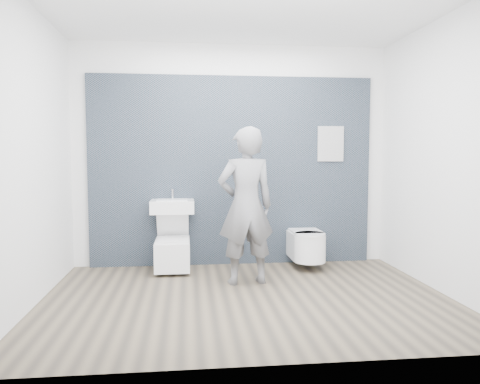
{
  "coord_description": "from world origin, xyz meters",
  "views": [
    {
      "loc": [
        -0.57,
        -4.48,
        1.41
      ],
      "look_at": [
        0.0,
        0.6,
        1.0
      ],
      "focal_mm": 35.0,
      "sensor_mm": 36.0,
      "label": 1
    }
  ],
  "objects": [
    {
      "name": "tile_wall",
      "position": [
        0.0,
        1.47,
        0.0
      ],
      "size": [
        3.6,
        0.06,
        2.4
      ],
      "primitive_type": "cube",
      "color": "black",
      "rests_on": "ground"
    },
    {
      "name": "visitor",
      "position": [
        0.06,
        0.52,
        0.85
      ],
      "size": [
        0.68,
        0.5,
        1.71
      ],
      "primitive_type": "imported",
      "rotation": [
        0.0,
        0.0,
        3.29
      ],
      "color": "slate",
      "rests_on": "ground"
    },
    {
      "name": "room_shell",
      "position": [
        0.0,
        0.0,
        1.74
      ],
      "size": [
        4.0,
        4.0,
        4.0
      ],
      "color": "silver",
      "rests_on": "ground"
    },
    {
      "name": "toilet_rounded",
      "position": [
        0.9,
        1.11,
        0.29
      ],
      "size": [
        0.39,
        0.65,
        0.35
      ],
      "color": "white",
      "rests_on": "ground"
    },
    {
      "name": "toilet_square",
      "position": [
        -0.76,
        1.15,
        0.24
      ],
      "size": [
        0.41,
        0.59,
        0.75
      ],
      "color": "white",
      "rests_on": "ground"
    },
    {
      "name": "ground",
      "position": [
        0.0,
        0.0,
        0.0
      ],
      "size": [
        4.0,
        4.0,
        0.0
      ],
      "primitive_type": "plane",
      "color": "brown",
      "rests_on": "ground"
    },
    {
      "name": "washbasin",
      "position": [
        -0.76,
        1.24,
        0.78
      ],
      "size": [
        0.52,
        0.39,
        0.39
      ],
      "color": "white",
      "rests_on": "ground"
    },
    {
      "name": "info_placard",
      "position": [
        1.27,
        1.43,
        0.0
      ],
      "size": [
        0.34,
        0.03,
        0.45
      ],
      "primitive_type": "cube",
      "color": "white",
      "rests_on": "ground"
    }
  ]
}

